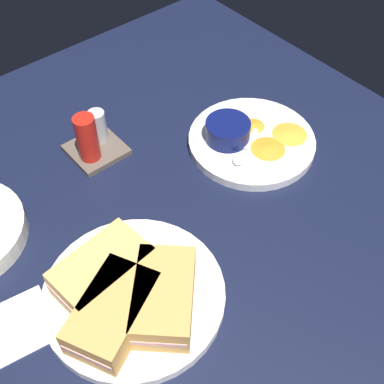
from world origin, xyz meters
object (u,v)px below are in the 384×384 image
ramekin_light_gravy (228,130)px  plate_sandwich_main (134,295)px  sandwich_half_far (113,312)px  plate_chips_companion (252,141)px  spoon_by_gravy_ramekin (242,154)px  condiment_caddy (93,139)px  ramekin_dark_sauce (166,307)px  sandwich_half_extra (164,297)px  spoon_by_dark_ramekin (134,292)px  sandwich_half_near (101,270)px

ramekin_light_gravy → plate_sandwich_main: bearing=-154.9°
sandwich_half_far → ramekin_light_gravy: size_ratio=1.91×
sandwich_half_far → plate_chips_companion: (38.31, 13.50, -3.20)cm
spoon_by_gravy_ramekin → condiment_caddy: size_ratio=1.01×
ramekin_dark_sauce → plate_chips_companion: bearing=27.7°
condiment_caddy → sandwich_half_extra: bearing=-106.5°
spoon_by_dark_ramekin → spoon_by_gravy_ramekin: (29.63, 9.77, 0.00)cm
sandwich_half_extra → plate_sandwich_main: bearing=114.3°
sandwich_half_far → condiment_caddy: 33.45cm
sandwich_half_extra → ramekin_dark_sauce: size_ratio=2.19×
sandwich_half_far → sandwich_half_extra: same height
sandwich_half_extra → plate_chips_companion: (31.98, 15.90, -3.20)cm
plate_chips_companion → plate_sandwich_main: bearing=-161.2°
condiment_caddy → ramekin_dark_sauce: bearing=-106.7°
ramekin_dark_sauce → plate_chips_companion: 36.74cm
sandwich_half_extra → ramekin_light_gravy: (28.62, 18.70, -0.50)cm
condiment_caddy → ramekin_light_gravy: bearing=-34.5°
sandwich_half_near → ramekin_light_gravy: size_ratio=1.77×
sandwich_half_near → plate_chips_companion: (35.92, 7.17, -3.20)cm
plate_sandwich_main → spoon_by_gravy_ramekin: size_ratio=2.64×
plate_sandwich_main → spoon_by_gravy_ramekin: spoon_by_gravy_ramekin is taller
sandwich_half_far → spoon_by_dark_ramekin: 5.08cm
plate_sandwich_main → spoon_by_dark_ramekin: 1.20cm
plate_sandwich_main → ramekin_light_gravy: ramekin_light_gravy is taller
ramekin_dark_sauce → spoon_by_gravy_ramekin: (28.11, 14.96, -1.51)cm
plate_sandwich_main → sandwich_half_far: (-4.36, -1.97, 3.20)cm
sandwich_half_far → sandwich_half_extra: bearing=-20.7°
sandwich_half_extra → ramekin_dark_sauce: sandwich_half_extra is taller
sandwich_half_far → ramekin_light_gravy: (34.95, 16.30, -0.50)cm
sandwich_half_far → condiment_caddy: condiment_caddy is taller
plate_chips_companion → spoon_by_gravy_ramekin: size_ratio=2.35×
sandwich_half_near → spoon_by_gravy_ramekin: bearing=9.2°
sandwich_half_near → ramekin_dark_sauce: bearing=-70.6°
sandwich_half_far → spoon_by_gravy_ramekin: bearing=18.6°
sandwich_half_far → spoon_by_gravy_ramekin: sandwich_half_far is taller
ramekin_dark_sauce → spoon_by_dark_ramekin: bearing=106.4°
ramekin_light_gravy → condiment_caddy: bearing=145.5°
spoon_by_gravy_ramekin → condiment_caddy: condiment_caddy is taller
sandwich_half_near → sandwich_half_far: (-2.39, -6.33, 0.00)cm
sandwich_half_far → condiment_caddy: (15.78, 29.49, -0.59)cm
ramekin_dark_sauce → ramekin_light_gravy: 35.19cm
plate_sandwich_main → sandwich_half_extra: bearing=-65.7°
plate_chips_companion → condiment_caddy: (-22.54, 15.99, 2.61)cm
sandwich_half_extra → ramekin_light_gravy: size_ratio=1.86×
ramekin_dark_sauce → ramekin_light_gravy: size_ratio=0.85×
spoon_by_dark_ramekin → ramekin_dark_sauce: bearing=-73.6°
sandwich_half_far → ramekin_light_gravy: bearing=25.0°
spoon_by_dark_ramekin → condiment_caddy: size_ratio=1.04×
sandwich_half_near → plate_chips_companion: size_ratio=0.62×
spoon_by_gravy_ramekin → ramekin_dark_sauce: bearing=-152.0°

